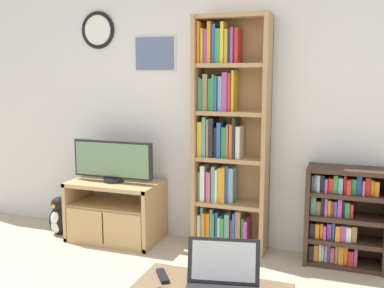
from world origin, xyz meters
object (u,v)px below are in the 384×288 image
object	(u,v)px
laptop	(222,280)
bookshelf_short	(342,216)
bookshelf_tall	(226,140)
remote_far_from_laptop	(163,276)
television	(113,161)
tv_stand	(115,210)
penguin_figurine	(59,217)

from	to	relation	value
laptop	bookshelf_short	bearing A→B (deg)	59.87
bookshelf_tall	remote_far_from_laptop	distance (m)	1.70
bookshelf_tall	television	bearing A→B (deg)	-171.45
bookshelf_tall	remote_far_from_laptop	size ratio (longest dim) A/B	13.01
bookshelf_short	tv_stand	bearing A→B (deg)	-176.17
bookshelf_tall	laptop	size ratio (longest dim) A/B	4.81
remote_far_from_laptop	penguin_figurine	size ratio (longest dim) A/B	0.42
tv_stand	penguin_figurine	size ratio (longest dim) A/B	2.26
bookshelf_tall	penguin_figurine	bearing A→B (deg)	-172.43
bookshelf_tall	bookshelf_short	xyz separation A→B (m)	(0.99, -0.02, -0.57)
bookshelf_short	remote_far_from_laptop	world-z (taller)	bookshelf_short
bookshelf_short	penguin_figurine	size ratio (longest dim) A/B	2.17
bookshelf_tall	laptop	distance (m)	1.78
television	laptop	distance (m)	2.13
television	remote_far_from_laptop	xyz separation A→B (m)	(1.13, -1.46, -0.30)
television	penguin_figurine	world-z (taller)	television
tv_stand	remote_far_from_laptop	xyz separation A→B (m)	(1.12, -1.47, 0.18)
television	laptop	xyz separation A→B (m)	(1.48, -1.51, -0.24)
remote_far_from_laptop	bookshelf_tall	bearing A→B (deg)	58.44
television	laptop	bearing A→B (deg)	-45.61
bookshelf_tall	laptop	bearing A→B (deg)	-75.14
bookshelf_tall	laptop	xyz separation A→B (m)	(0.44, -1.67, -0.46)
laptop	remote_far_from_laptop	xyz separation A→B (m)	(-0.35, 0.05, -0.05)
laptop	penguin_figurine	xyz separation A→B (m)	(-2.06, 1.45, -0.34)
television	tv_stand	bearing A→B (deg)	31.64
tv_stand	bookshelf_tall	distance (m)	1.25
bookshelf_tall	tv_stand	bearing A→B (deg)	-171.60
tv_stand	bookshelf_tall	bearing A→B (deg)	8.40
remote_far_from_laptop	penguin_figurine	xyz separation A→B (m)	(-1.71, 1.40, -0.29)
bookshelf_short	laptop	distance (m)	1.74
bookshelf_short	penguin_figurine	bearing A→B (deg)	-175.66
tv_stand	laptop	bearing A→B (deg)	-45.80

